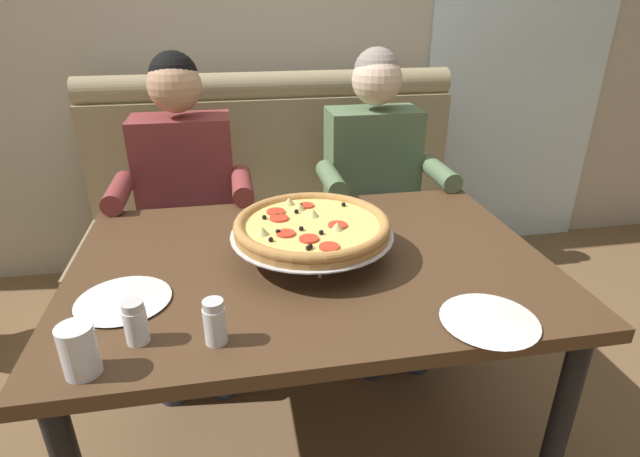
% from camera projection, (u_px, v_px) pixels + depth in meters
% --- Properties ---
extents(ground_plane, '(16.00, 16.00, 0.00)m').
position_uv_depth(ground_plane, '(313.00, 442.00, 1.81)').
color(ground_plane, brown).
extents(back_wall_with_window, '(6.00, 0.12, 2.80)m').
position_uv_depth(back_wall_with_window, '(262.00, 9.00, 2.57)').
color(back_wall_with_window, '#BCB29E').
rests_on(back_wall_with_window, ground_plane).
extents(window_panel, '(1.10, 0.02, 2.80)m').
position_uv_depth(window_panel, '(529.00, 8.00, 2.74)').
color(window_panel, white).
rests_on(window_panel, ground_plane).
extents(booth_bench, '(1.81, 0.78, 1.13)m').
position_uv_depth(booth_bench, '(280.00, 231.00, 2.48)').
color(booth_bench, '#998966').
rests_on(booth_bench, ground_plane).
extents(dining_table, '(1.39, 0.96, 0.75)m').
position_uv_depth(dining_table, '(311.00, 282.00, 1.52)').
color(dining_table, '#4C331E').
rests_on(dining_table, ground_plane).
extents(diner_left, '(0.54, 0.64, 1.27)m').
position_uv_depth(diner_left, '(186.00, 198.00, 2.05)').
color(diner_left, '#2D3342').
rests_on(diner_left, ground_plane).
extents(diner_right, '(0.54, 0.64, 1.27)m').
position_uv_depth(diner_right, '(378.00, 185.00, 2.18)').
color(diner_right, '#2D3342').
rests_on(diner_right, ground_plane).
extents(pizza, '(0.48, 0.48, 0.13)m').
position_uv_depth(pizza, '(312.00, 227.00, 1.46)').
color(pizza, silver).
rests_on(pizza, dining_table).
extents(shaker_parmesan, '(0.05, 0.05, 0.10)m').
position_uv_depth(shaker_parmesan, '(136.00, 325.00, 1.12)').
color(shaker_parmesan, white).
rests_on(shaker_parmesan, dining_table).
extents(shaker_oregano, '(0.05, 0.05, 0.11)m').
position_uv_depth(shaker_oregano, '(215.00, 325.00, 1.11)').
color(shaker_oregano, white).
rests_on(shaker_oregano, dining_table).
extents(plate_near_left, '(0.24, 0.24, 0.02)m').
position_uv_depth(plate_near_left, '(490.00, 318.00, 1.20)').
color(plate_near_left, white).
rests_on(plate_near_left, dining_table).
extents(plate_near_right, '(0.24, 0.24, 0.02)m').
position_uv_depth(plate_near_right, '(123.00, 298.00, 1.27)').
color(plate_near_right, white).
rests_on(plate_near_right, dining_table).
extents(drinking_glass, '(0.07, 0.07, 0.11)m').
position_uv_depth(drinking_glass, '(80.00, 353.00, 1.02)').
color(drinking_glass, silver).
rests_on(drinking_glass, dining_table).
extents(patio_chair, '(0.43, 0.43, 0.86)m').
position_uv_depth(patio_chair, '(470.00, 130.00, 3.84)').
color(patio_chair, black).
rests_on(patio_chair, ground_plane).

